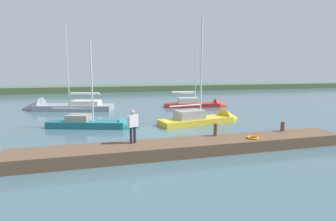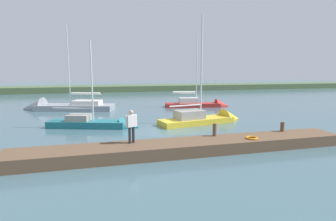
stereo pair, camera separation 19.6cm
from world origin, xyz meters
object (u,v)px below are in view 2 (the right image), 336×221
mooring_post_far (215,130)px  sailboat_far_right (59,108)px  sailboat_near_dock (208,120)px  life_ring_buoy (252,138)px  mooring_post_near (282,127)px  sailboat_inner_slip (98,126)px  sailboat_behind_pier (201,105)px  person_on_dock (131,124)px

mooring_post_far → sailboat_far_right: (10.62, -18.05, -0.82)m
mooring_post_far → sailboat_far_right: size_ratio=0.07×
sailboat_near_dock → life_ring_buoy: bearing=-107.5°
mooring_post_near → sailboat_far_right: sailboat_far_right is taller
sailboat_inner_slip → life_ring_buoy: bearing=-27.0°
sailboat_near_dock → mooring_post_near: bearing=-85.1°
mooring_post_far → life_ring_buoy: mooring_post_far is taller
sailboat_behind_pier → person_on_dock: bearing=-112.3°
sailboat_near_dock → sailboat_behind_pier: size_ratio=1.02×
sailboat_far_right → sailboat_behind_pier: (-16.46, 1.67, 0.03)m
sailboat_behind_pier → sailboat_far_right: bearing=-175.5°
sailboat_far_right → person_on_dock: sailboat_far_right is taller
sailboat_behind_pier → person_on_dock: sailboat_behind_pier is taller
mooring_post_near → sailboat_inner_slip: bearing=-33.2°
life_ring_buoy → sailboat_inner_slip: bearing=-45.5°
life_ring_buoy → sailboat_behind_pier: bearing=-103.3°
sailboat_inner_slip → sailboat_behind_pier: bearing=55.1°
sailboat_far_right → person_on_dock: (-5.82, 18.33, 1.46)m
life_ring_buoy → mooring_post_near: bearing=-158.3°
sailboat_inner_slip → sailboat_near_dock: bearing=15.8°
sailboat_inner_slip → sailboat_behind_pier: sailboat_behind_pier is taller
mooring_post_near → sailboat_behind_pier: sailboat_behind_pier is taller
life_ring_buoy → sailboat_inner_slip: size_ratio=0.09×
sailboat_far_right → sailboat_near_dock: 17.34m
sailboat_near_dock → sailboat_far_right: bearing=128.2°
mooring_post_near → sailboat_behind_pier: (-1.30, -16.39, -0.73)m
life_ring_buoy → person_on_dock: size_ratio=0.38×
mooring_post_near → life_ring_buoy: (2.83, 1.13, -0.25)m
mooring_post_near → mooring_post_far: (4.55, 0.00, 0.07)m
mooring_post_far → life_ring_buoy: size_ratio=1.10×
mooring_post_far → sailboat_behind_pier: bearing=-109.6°
mooring_post_near → person_on_dock: 9.38m
sailboat_near_dock → mooring_post_far: bearing=-122.1°
sailboat_far_right → life_ring_buoy: bearing=139.4°
mooring_post_far → sailboat_near_dock: (-2.58, -6.80, -0.77)m
sailboat_far_right → sailboat_near_dock: sailboat_far_right is taller
sailboat_inner_slip → sailboat_behind_pier: size_ratio=0.78×
sailboat_behind_pier → person_on_dock: size_ratio=5.44×
mooring_post_near → sailboat_far_right: (15.17, -18.05, -0.76)m
sailboat_far_right → person_on_dock: 19.29m
sailboat_behind_pier → person_on_dock: (10.64, 16.67, 1.43)m
mooring_post_near → sailboat_behind_pier: 16.45m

